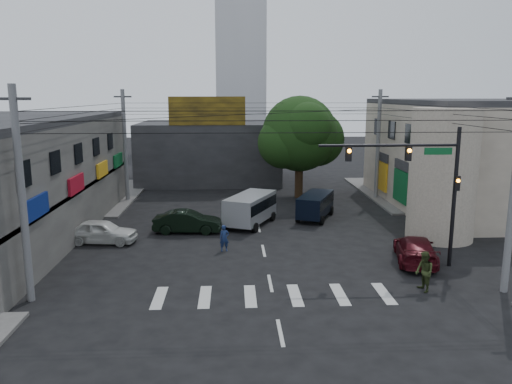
{
  "coord_description": "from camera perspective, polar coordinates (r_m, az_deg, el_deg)",
  "views": [
    {
      "loc": [
        -1.75,
        -25.24,
        8.76
      ],
      "look_at": [
        -0.34,
        4.0,
        3.04
      ],
      "focal_mm": 35.0,
      "sensor_mm": 36.0,
      "label": 1
    }
  ],
  "objects": [
    {
      "name": "billboard",
      "position": [
        46.42,
        -5.61,
        9.21
      ],
      "size": [
        7.0,
        0.3,
        2.6
      ],
      "primitive_type": "cube",
      "color": "olive",
      "rests_on": "building_far"
    },
    {
      "name": "utility_pole_near_left",
      "position": [
        22.89,
        -25.19,
        -0.47
      ],
      "size": [
        0.32,
        0.32,
        9.2
      ],
      "primitive_type": "cylinder",
      "color": "#59595B",
      "rests_on": "ground"
    },
    {
      "name": "traffic_gantry",
      "position": [
        26.35,
        18.58,
        1.91
      ],
      "size": [
        7.1,
        0.35,
        7.2
      ],
      "color": "black",
      "rests_on": "ground"
    },
    {
      "name": "dark_sedan",
      "position": [
        32.47,
        -7.82,
        -3.38
      ],
      "size": [
        1.99,
        4.51,
        1.43
      ],
      "primitive_type": "imported",
      "rotation": [
        0.0,
        0.0,
        1.52
      ],
      "color": "black",
      "rests_on": "ground"
    },
    {
      "name": "utility_pole_far_left",
      "position": [
        42.36,
        -14.73,
        5.07
      ],
      "size": [
        0.32,
        0.32,
        9.2
      ],
      "primitive_type": "cylinder",
      "color": "#59595B",
      "rests_on": "ground"
    },
    {
      "name": "building_far",
      "position": [
        51.61,
        -5.26,
        4.61
      ],
      "size": [
        14.0,
        10.0,
        6.0
      ],
      "primitive_type": "cube",
      "color": "#232326",
      "rests_on": "ground"
    },
    {
      "name": "maroon_sedan",
      "position": [
        27.93,
        17.75,
        -6.25
      ],
      "size": [
        4.08,
        5.69,
        1.4
      ],
      "primitive_type": "imported",
      "rotation": [
        0.0,
        0.0,
        2.91
      ],
      "color": "#3E0810",
      "rests_on": "ground"
    },
    {
      "name": "silver_minivan",
      "position": [
        33.96,
        -0.64,
        -2.08
      ],
      "size": [
        6.38,
        5.7,
        2.08
      ],
      "primitive_type": null,
      "rotation": [
        0.0,
        0.0,
        1.14
      ],
      "color": "#9A9CA1",
      "rests_on": "ground"
    },
    {
      "name": "building_right",
      "position": [
        43.3,
        24.45,
        3.76
      ],
      "size": [
        14.0,
        18.0,
        8.0
      ],
      "primitive_type": "cube",
      "color": "gray",
      "rests_on": "ground"
    },
    {
      "name": "pedestrian_olive",
      "position": [
        23.95,
        18.67,
        -8.64
      ],
      "size": [
        1.1,
        0.95,
        1.85
      ],
      "primitive_type": "imported",
      "rotation": [
        0.0,
        0.0,
        -1.43
      ],
      "color": "#2C381A",
      "rests_on": "ground"
    },
    {
      "name": "sidewalk_far_right",
      "position": [
        48.32,
        21.41,
        -0.06
      ],
      "size": [
        16.0,
        16.0,
        0.15
      ],
      "primitive_type": "cube",
      "color": "#514F4C",
      "rests_on": "ground"
    },
    {
      "name": "white_compact",
      "position": [
        31.33,
        -17.22,
        -4.33
      ],
      "size": [
        2.7,
        4.59,
        1.43
      ],
      "primitive_type": "imported",
      "rotation": [
        0.0,
        0.0,
        1.45
      ],
      "color": "silver",
      "rests_on": "ground"
    },
    {
      "name": "ground",
      "position": [
        26.77,
        1.14,
        -8.04
      ],
      "size": [
        160.0,
        160.0,
        0.0
      ],
      "primitive_type": "plane",
      "color": "black",
      "rests_on": "ground"
    },
    {
      "name": "utility_pole_far_right",
      "position": [
        43.22,
        13.77,
        5.22
      ],
      "size": [
        0.32,
        0.32,
        9.2
      ],
      "primitive_type": "cylinder",
      "color": "#59595B",
      "rests_on": "ground"
    },
    {
      "name": "corner_column",
      "position": [
        32.25,
        20.57,
        1.87
      ],
      "size": [
        4.0,
        4.0,
        8.0
      ],
      "primitive_type": "cylinder",
      "color": "gray",
      "rests_on": "ground"
    },
    {
      "name": "traffic_officer",
      "position": [
        28.45,
        -3.64,
        -5.3
      ],
      "size": [
        0.69,
        0.57,
        1.51
      ],
      "primitive_type": "imported",
      "rotation": [
        0.0,
        0.0,
        0.19
      ],
      "color": "#16244D",
      "rests_on": "ground"
    },
    {
      "name": "tower_distant",
      "position": [
        96.17,
        -1.79,
        18.97
      ],
      "size": [
        9.0,
        9.0,
        44.0
      ],
      "primitive_type": "cube",
      "color": "silver",
      "rests_on": "ground"
    },
    {
      "name": "navy_van",
      "position": [
        35.96,
        6.8,
        -1.65
      ],
      "size": [
        5.7,
        4.94,
        1.79
      ],
      "primitive_type": null,
      "rotation": [
        0.0,
        0.0,
        1.17
      ],
      "color": "black",
      "rests_on": "ground"
    },
    {
      "name": "sidewalk_far_left",
      "position": [
        47.0,
        -22.94,
        -0.47
      ],
      "size": [
        16.0,
        16.0,
        0.15
      ],
      "primitive_type": "cube",
      "color": "#514F4C",
      "rests_on": "ground"
    },
    {
      "name": "street_tree",
      "position": [
        42.75,
        5.01,
        6.61
      ],
      "size": [
        6.4,
        6.4,
        8.7
      ],
      "color": "black",
      "rests_on": "ground"
    }
  ]
}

